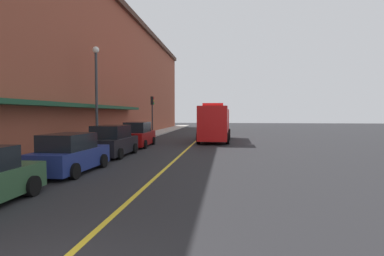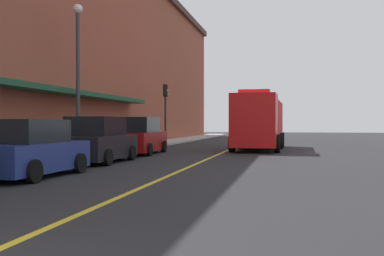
# 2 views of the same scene
# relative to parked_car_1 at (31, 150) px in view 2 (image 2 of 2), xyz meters

# --- Properties ---
(ground_plane) EXTENTS (112.00, 112.00, 0.00)m
(ground_plane) POSITION_rel_parked_car_1_xyz_m (3.92, 16.15, -0.80)
(ground_plane) COLOR #232326
(sidewalk_left) EXTENTS (2.40, 70.00, 0.15)m
(sidewalk_left) POSITION_rel_parked_car_1_xyz_m (-2.28, 16.15, -0.73)
(sidewalk_left) COLOR #ADA8A0
(sidewalk_left) RESTS_ON ground
(lane_center_stripe) EXTENTS (0.16, 70.00, 0.01)m
(lane_center_stripe) POSITION_rel_parked_car_1_xyz_m (3.92, 16.15, -0.80)
(lane_center_stripe) COLOR gold
(lane_center_stripe) RESTS_ON ground
(brick_building_left) EXTENTS (10.60, 64.00, 13.55)m
(brick_building_left) POSITION_rel_parked_car_1_xyz_m (-8.19, 15.14, 5.98)
(brick_building_left) COLOR brown
(brick_building_left) RESTS_ON ground
(parked_car_1) EXTENTS (2.05, 4.27, 1.72)m
(parked_car_1) POSITION_rel_parked_car_1_xyz_m (0.00, 0.00, 0.00)
(parked_car_1) COLOR navy
(parked_car_1) RESTS_ON ground
(parked_car_2) EXTENTS (2.13, 4.35, 1.87)m
(parked_car_2) POSITION_rel_parked_car_1_xyz_m (-0.13, 5.21, 0.06)
(parked_car_2) COLOR black
(parked_car_2) RESTS_ON ground
(parked_car_3) EXTENTS (2.09, 4.90, 1.92)m
(parked_car_3) POSITION_rel_parked_car_1_xyz_m (-0.11, 10.62, 0.09)
(parked_car_3) COLOR maroon
(parked_car_3) RESTS_ON ground
(fire_truck) EXTENTS (2.95, 8.96, 3.46)m
(fire_truck) POSITION_rel_parked_car_1_xyz_m (5.69, 16.26, 0.85)
(fire_truck) COLOR red
(fire_truck) RESTS_ON ground
(parking_meter_0) EXTENTS (0.14, 0.18, 1.33)m
(parking_meter_0) POSITION_rel_parked_car_1_xyz_m (-1.43, 11.86, 0.26)
(parking_meter_0) COLOR #4C4C51
(parking_meter_0) RESTS_ON sidewalk_left
(parking_meter_1) EXTENTS (0.14, 0.18, 1.33)m
(parking_meter_1) POSITION_rel_parked_car_1_xyz_m (-1.43, 1.82, 0.26)
(parking_meter_1) COLOR #4C4C51
(parking_meter_1) RESTS_ON sidewalk_left
(street_lamp_left) EXTENTS (0.44, 0.44, 6.94)m
(street_lamp_left) POSITION_rel_parked_car_1_xyz_m (-2.03, 7.34, 3.60)
(street_lamp_left) COLOR #33383D
(street_lamp_left) RESTS_ON sidewalk_left
(traffic_light_near) EXTENTS (0.38, 0.36, 4.30)m
(traffic_light_near) POSITION_rel_parked_car_1_xyz_m (-1.37, 20.26, 2.35)
(traffic_light_near) COLOR #232326
(traffic_light_near) RESTS_ON sidewalk_left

